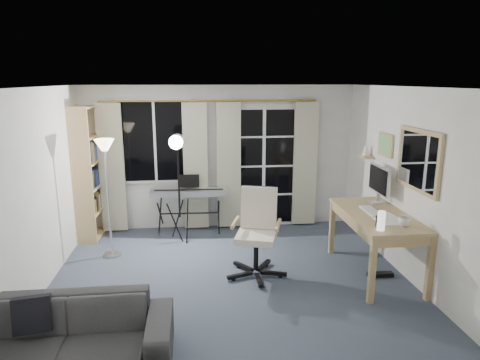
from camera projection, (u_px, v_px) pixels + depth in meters
name	position (u px, v px, depth m)	size (l,w,h in m)	color
floor	(230.00, 277.00, 5.53)	(4.50, 4.00, 0.02)	#333D4A
window	(155.00, 141.00, 6.98)	(1.20, 0.08, 1.40)	white
french_door	(263.00, 167.00, 7.28)	(1.32, 0.09, 2.11)	white
curtains	(211.00, 165.00, 7.08)	(3.60, 0.07, 2.13)	gold
bookshelf	(87.00, 175.00, 6.83)	(0.39, 0.99, 2.10)	tan
torchiere_lamp	(106.00, 163.00, 5.87)	(0.29, 0.29, 1.70)	#B2B2B7
keyboard_piano	(189.00, 193.00, 6.96)	(1.26, 0.64, 0.90)	black
studio_light	(177.00, 155.00, 6.40)	(0.34, 0.35, 1.73)	black
office_chair	(258.00, 224.00, 5.53)	(0.78, 0.78, 1.13)	black
desk	(377.00, 221.00, 5.45)	(0.78, 1.55, 0.83)	tan
monitor	(379.00, 181.00, 5.81)	(0.20, 0.60, 0.52)	silver
desk_clutter	(379.00, 233.00, 5.23)	(0.49, 0.94, 1.05)	white
mug	(404.00, 221.00, 4.94)	(0.14, 0.11, 0.14)	silver
wall_mirror	(418.00, 160.00, 5.06)	(0.04, 0.94, 0.74)	tan
framed_print	(386.00, 145.00, 5.92)	(0.03, 0.42, 0.32)	tan
wall_shelf	(366.00, 153.00, 6.45)	(0.16, 0.30, 0.18)	tan
sofa	(62.00, 325.00, 3.77)	(1.91, 0.56, 0.75)	#29292B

